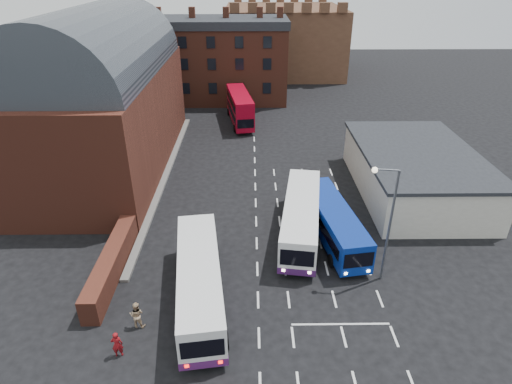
{
  "coord_description": "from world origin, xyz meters",
  "views": [
    {
      "loc": [
        -0.4,
        -22.05,
        19.48
      ],
      "look_at": [
        0.0,
        10.0,
        2.2
      ],
      "focal_mm": 30.0,
      "sensor_mm": 36.0,
      "label": 1
    }
  ],
  "objects_px": {
    "pedestrian_red": "(117,344)",
    "pedestrian_beige": "(137,315)",
    "bus_blue": "(333,221)",
    "bus_red_double": "(240,107)",
    "bus_white_inbound": "(301,216)",
    "street_lamp": "(387,216)",
    "bus_white_outbound": "(199,279)"
  },
  "relations": [
    {
      "from": "bus_white_outbound",
      "to": "bus_white_inbound",
      "type": "distance_m",
      "value": 10.48
    },
    {
      "from": "bus_white_inbound",
      "to": "bus_blue",
      "type": "xyz_separation_m",
      "value": [
        2.47,
        -0.56,
        -0.17
      ]
    },
    {
      "from": "bus_blue",
      "to": "bus_white_outbound",
      "type": "bearing_deg",
      "value": 27.0
    },
    {
      "from": "bus_blue",
      "to": "pedestrian_beige",
      "type": "relative_size",
      "value": 6.01
    },
    {
      "from": "bus_white_outbound",
      "to": "pedestrian_beige",
      "type": "relative_size",
      "value": 6.56
    },
    {
      "from": "bus_white_outbound",
      "to": "pedestrian_beige",
      "type": "xyz_separation_m",
      "value": [
        -3.59,
        -2.09,
        -0.95
      ]
    },
    {
      "from": "street_lamp",
      "to": "pedestrian_red",
      "type": "bearing_deg",
      "value": -158.24
    },
    {
      "from": "bus_blue",
      "to": "bus_red_double",
      "type": "relative_size",
      "value": 1.0
    },
    {
      "from": "bus_white_outbound",
      "to": "bus_white_inbound",
      "type": "height_order",
      "value": "bus_white_inbound"
    },
    {
      "from": "pedestrian_red",
      "to": "pedestrian_beige",
      "type": "xyz_separation_m",
      "value": [
        0.58,
        2.21,
        0.03
      ]
    },
    {
      "from": "bus_white_outbound",
      "to": "bus_red_double",
      "type": "distance_m",
      "value": 34.95
    },
    {
      "from": "pedestrian_beige",
      "to": "bus_white_inbound",
      "type": "bearing_deg",
      "value": -132.11
    },
    {
      "from": "bus_blue",
      "to": "bus_red_double",
      "type": "distance_m",
      "value": 28.99
    },
    {
      "from": "bus_blue",
      "to": "street_lamp",
      "type": "height_order",
      "value": "street_lamp"
    },
    {
      "from": "street_lamp",
      "to": "bus_blue",
      "type": "bearing_deg",
      "value": 115.48
    },
    {
      "from": "bus_white_inbound",
      "to": "street_lamp",
      "type": "relative_size",
      "value": 1.39
    },
    {
      "from": "bus_white_inbound",
      "to": "bus_blue",
      "type": "height_order",
      "value": "bus_white_inbound"
    },
    {
      "from": "bus_blue",
      "to": "bus_red_double",
      "type": "height_order",
      "value": "bus_red_double"
    },
    {
      "from": "bus_white_inbound",
      "to": "street_lamp",
      "type": "bearing_deg",
      "value": 140.33
    },
    {
      "from": "bus_white_inbound",
      "to": "bus_blue",
      "type": "distance_m",
      "value": 2.54
    },
    {
      "from": "street_lamp",
      "to": "pedestrian_beige",
      "type": "relative_size",
      "value": 4.76
    },
    {
      "from": "bus_blue",
      "to": "pedestrian_beige",
      "type": "height_order",
      "value": "bus_blue"
    },
    {
      "from": "street_lamp",
      "to": "pedestrian_red",
      "type": "xyz_separation_m",
      "value": [
        -16.19,
        -6.46,
        -4.26
      ]
    },
    {
      "from": "bus_blue",
      "to": "bus_red_double",
      "type": "bearing_deg",
      "value": -83.04
    },
    {
      "from": "bus_white_outbound",
      "to": "bus_red_double",
      "type": "bearing_deg",
      "value": 79.37
    },
    {
      "from": "bus_white_inbound",
      "to": "street_lamp",
      "type": "distance_m",
      "value": 7.92
    },
    {
      "from": "pedestrian_red",
      "to": "street_lamp",
      "type": "bearing_deg",
      "value": -167.19
    },
    {
      "from": "bus_white_outbound",
      "to": "street_lamp",
      "type": "xyz_separation_m",
      "value": [
        12.03,
        2.17,
        3.28
      ]
    },
    {
      "from": "bus_white_outbound",
      "to": "pedestrian_red",
      "type": "distance_m",
      "value": 6.06
    },
    {
      "from": "bus_white_inbound",
      "to": "pedestrian_beige",
      "type": "height_order",
      "value": "bus_white_inbound"
    },
    {
      "from": "pedestrian_red",
      "to": "pedestrian_beige",
      "type": "relative_size",
      "value": 0.97
    },
    {
      "from": "bus_white_outbound",
      "to": "bus_blue",
      "type": "xyz_separation_m",
      "value": [
        9.72,
        7.01,
        -0.16
      ]
    }
  ]
}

